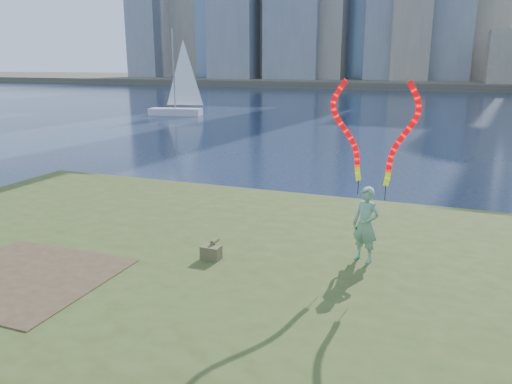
% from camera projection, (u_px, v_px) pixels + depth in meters
% --- Properties ---
extents(ground, '(320.00, 320.00, 0.00)m').
position_uv_depth(ground, '(204.00, 270.00, 11.78)').
color(ground, '#17233A').
rests_on(ground, ground).
extents(grassy_knoll, '(20.00, 18.00, 0.80)m').
position_uv_depth(grassy_knoll, '(150.00, 298.00, 9.62)').
color(grassy_knoll, '#3A4A1A').
rests_on(grassy_knoll, ground).
extents(dirt_patch, '(3.20, 3.00, 0.02)m').
position_uv_depth(dirt_patch, '(22.00, 277.00, 9.44)').
color(dirt_patch, '#47331E').
rests_on(dirt_patch, grassy_knoll).
extents(far_shore, '(320.00, 40.00, 1.20)m').
position_uv_depth(far_shore, '(422.00, 82.00, 97.46)').
color(far_shore, '#464133').
rests_on(far_shore, ground).
extents(woman_with_ribbons, '(1.86, 0.84, 3.95)m').
position_uv_depth(woman_with_ribbons, '(369.00, 193.00, 9.91)').
color(woman_with_ribbons, '#1E7031').
rests_on(woman_with_ribbons, grassy_knoll).
extents(canvas_bag, '(0.40, 0.46, 0.38)m').
position_uv_depth(canvas_bag, '(211.00, 252.00, 10.31)').
color(canvas_bag, '#4E4D2B').
rests_on(canvas_bag, grassy_knoll).
extents(sailboat, '(5.00, 2.35, 7.51)m').
position_uv_depth(sailboat, '(178.00, 101.00, 44.39)').
color(sailboat, beige).
rests_on(sailboat, ground).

